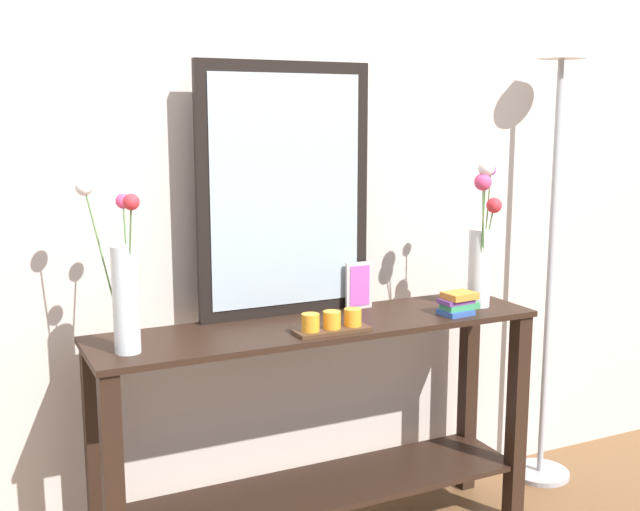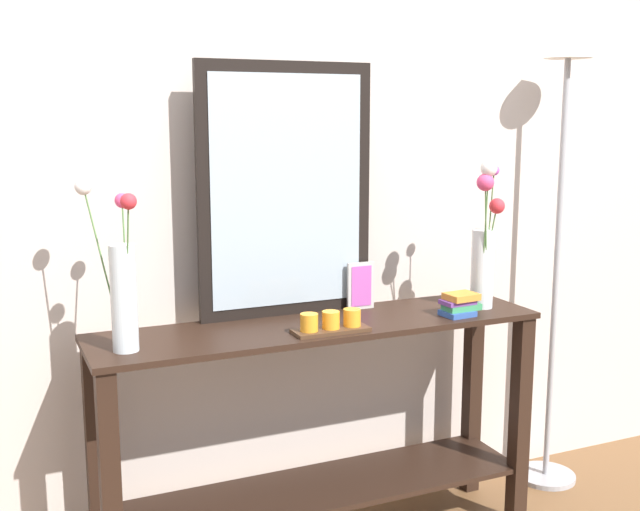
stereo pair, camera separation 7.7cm
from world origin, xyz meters
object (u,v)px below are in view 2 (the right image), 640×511
object	(u,v)px
console_table	(320,412)
floor_lamp	(561,186)
mirror_leaning	(286,191)
candle_tray	(331,323)
book_stack	(460,304)
vase_right	(484,248)
picture_frame_small	(361,286)
tall_vase_left	(122,284)

from	to	relation	value
console_table	floor_lamp	world-z (taller)	floor_lamp
mirror_leaning	candle_tray	distance (m)	0.48
mirror_leaning	book_stack	world-z (taller)	mirror_leaning
mirror_leaning	candle_tray	world-z (taller)	mirror_leaning
vase_right	picture_frame_small	size ratio (longest dim) A/B	3.15
candle_tray	tall_vase_left	bearing A→B (deg)	174.12
book_stack	floor_lamp	xyz separation A→B (m)	(0.58, 0.20, 0.37)
tall_vase_left	vase_right	bearing A→B (deg)	0.01
candle_tray	picture_frame_small	xyz separation A→B (m)	(0.22, 0.23, 0.06)
picture_frame_small	book_stack	bearing A→B (deg)	-39.15
candle_tray	book_stack	world-z (taller)	book_stack
console_table	tall_vase_left	bearing A→B (deg)	-175.73
console_table	candle_tray	xyz separation A→B (m)	(-0.01, -0.11, 0.34)
console_table	picture_frame_small	world-z (taller)	picture_frame_small
vase_right	console_table	bearing A→B (deg)	175.50
mirror_leaning	book_stack	distance (m)	0.70
picture_frame_small	console_table	bearing A→B (deg)	-150.46
vase_right	floor_lamp	bearing A→B (deg)	17.77
vase_right	book_stack	bearing A→B (deg)	-158.06
mirror_leaning	floor_lamp	world-z (taller)	floor_lamp
console_table	vase_right	xyz separation A→B (m)	(0.61, -0.05, 0.52)
candle_tray	vase_right	bearing A→B (deg)	5.99
console_table	picture_frame_small	xyz separation A→B (m)	(0.21, 0.12, 0.39)
tall_vase_left	floor_lamp	xyz separation A→B (m)	(1.70, 0.14, 0.21)
console_table	tall_vase_left	xyz separation A→B (m)	(-0.64, -0.05, 0.51)
tall_vase_left	picture_frame_small	xyz separation A→B (m)	(0.85, 0.17, -0.11)
vase_right	tall_vase_left	bearing A→B (deg)	-179.99
book_stack	floor_lamp	size ratio (longest dim) A/B	0.08
mirror_leaning	vase_right	distance (m)	0.72
candle_tray	book_stack	xyz separation A→B (m)	(0.49, 0.01, 0.01)
mirror_leaning	floor_lamp	distance (m)	1.11
floor_lamp	vase_right	bearing A→B (deg)	-162.23
console_table	tall_vase_left	world-z (taller)	tall_vase_left
console_table	floor_lamp	xyz separation A→B (m)	(1.05, 0.10, 0.71)
mirror_leaning	tall_vase_left	xyz separation A→B (m)	(-0.59, -0.20, -0.23)
mirror_leaning	picture_frame_small	distance (m)	0.43
picture_frame_small	candle_tray	bearing A→B (deg)	-133.78
console_table	floor_lamp	bearing A→B (deg)	5.22
vase_right	candle_tray	bearing A→B (deg)	-174.01
candle_tray	mirror_leaning	bearing A→B (deg)	99.12
tall_vase_left	book_stack	bearing A→B (deg)	-2.67
candle_tray	book_stack	bearing A→B (deg)	1.47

